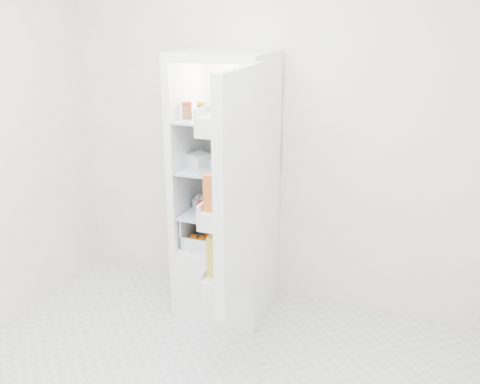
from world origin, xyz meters
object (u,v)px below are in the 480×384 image
at_px(refrigerator, 229,218).
at_px(red_cabbage, 249,200).
at_px(fridge_door, 235,194).
at_px(mushroom_bowl, 202,203).

height_order(refrigerator, red_cabbage, refrigerator).
height_order(refrigerator, fridge_door, refrigerator).
relative_size(refrigerator, red_cabbage, 11.75).
bearing_deg(red_cabbage, refrigerator, 171.79).
bearing_deg(refrigerator, fridge_door, -65.11).
relative_size(red_cabbage, fridge_door, 0.12).
bearing_deg(mushroom_bowl, fridge_door, -50.55).
bearing_deg(red_cabbage, fridge_door, -77.09).
xyz_separation_m(refrigerator, fridge_door, (0.30, -0.64, 0.43)).
xyz_separation_m(red_cabbage, mushroom_bowl, (-0.32, -0.06, -0.04)).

